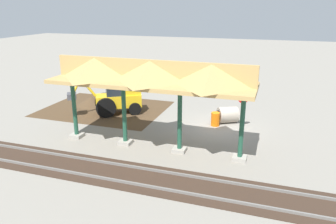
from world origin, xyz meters
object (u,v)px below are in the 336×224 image
object	(u,v)px
stop_sign	(243,102)
backhoe	(116,97)
concrete_pipe	(228,115)
traffic_barrel	(215,119)

from	to	relation	value
stop_sign	backhoe	distance (m)	9.08
stop_sign	concrete_pipe	world-z (taller)	stop_sign
backhoe	concrete_pipe	size ratio (longest dim) A/B	2.98
stop_sign	backhoe	world-z (taller)	backhoe
concrete_pipe	traffic_barrel	world-z (taller)	concrete_pipe
stop_sign	backhoe	size ratio (longest dim) A/B	0.52
concrete_pipe	traffic_barrel	distance (m)	1.11
traffic_barrel	backhoe	bearing A→B (deg)	-2.12
stop_sign	backhoe	bearing A→B (deg)	-3.30
backhoe	concrete_pipe	world-z (taller)	backhoe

